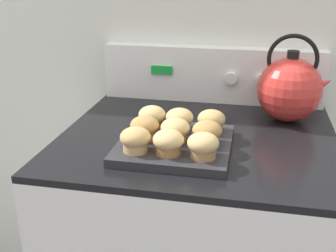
{
  "coord_description": "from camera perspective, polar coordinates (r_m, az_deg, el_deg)",
  "views": [
    {
      "loc": [
        0.14,
        -0.73,
        1.34
      ],
      "look_at": [
        -0.07,
        0.26,
        0.95
      ],
      "focal_mm": 45.0,
      "sensor_mm": 36.0,
      "label": 1
    }
  ],
  "objects": [
    {
      "name": "muffin_r1_c2",
      "position": [
        1.05,
        5.32,
        -0.91
      ],
      "size": [
        0.07,
        0.07,
        0.06
      ],
      "color": "#A37A4C",
      "rests_on": "muffin_pan"
    },
    {
      "name": "muffin_r0_c1",
      "position": [
        1.0,
        0.06,
        -2.21
      ],
      "size": [
        0.07,
        0.07,
        0.06
      ],
      "color": "olive",
      "rests_on": "muffin_pan"
    },
    {
      "name": "muffin_r0_c2",
      "position": [
        0.98,
        4.78,
        -2.64
      ],
      "size": [
        0.07,
        0.07,
        0.06
      ],
      "color": "#A37A4C",
      "rests_on": "muffin_pan"
    },
    {
      "name": "muffin_r0_c0",
      "position": [
        1.01,
        -4.43,
        -1.85
      ],
      "size": [
        0.07,
        0.07,
        0.06
      ],
      "color": "tan",
      "rests_on": "muffin_pan"
    },
    {
      "name": "control_panel",
      "position": [
        1.45,
        5.99,
        6.95
      ],
      "size": [
        0.74,
        0.07,
        0.19
      ],
      "color": "white",
      "rests_on": "stove_range"
    },
    {
      "name": "muffin_r2_c0",
      "position": [
        1.16,
        -2.17,
        1.27
      ],
      "size": [
        0.07,
        0.07,
        0.06
      ],
      "color": "olive",
      "rests_on": "muffin_pan"
    },
    {
      "name": "wall_back",
      "position": [
        1.46,
        6.5,
        15.63
      ],
      "size": [
        8.0,
        0.05,
        2.4
      ],
      "color": "silver",
      "rests_on": "ground_plane"
    },
    {
      "name": "muffin_pan",
      "position": [
        1.08,
        0.95,
        -2.56
      ],
      "size": [
        0.28,
        0.28,
        0.02
      ],
      "color": "#28282D",
      "rests_on": "stove_range"
    },
    {
      "name": "muffin_r2_c2",
      "position": [
        1.13,
        5.9,
        0.69
      ],
      "size": [
        0.07,
        0.07,
        0.06
      ],
      "color": "#A37A4C",
      "rests_on": "muffin_pan"
    },
    {
      "name": "muffin_r1_c0",
      "position": [
        1.08,
        -3.18,
        -0.21
      ],
      "size": [
        0.07,
        0.07,
        0.06
      ],
      "color": "#A37A4C",
      "rests_on": "muffin_pan"
    },
    {
      "name": "tea_kettle",
      "position": [
        1.3,
        16.19,
        4.92
      ],
      "size": [
        0.22,
        0.19,
        0.26
      ],
      "color": "red",
      "rests_on": "stove_range"
    },
    {
      "name": "muffin_r2_c1",
      "position": [
        1.14,
        1.57,
        0.92
      ],
      "size": [
        0.07,
        0.07,
        0.06
      ],
      "color": "tan",
      "rests_on": "muffin_pan"
    },
    {
      "name": "muffin_r1_c1",
      "position": [
        1.07,
        0.99,
        -0.55
      ],
      "size": [
        0.07,
        0.07,
        0.06
      ],
      "color": "#A37A4C",
      "rests_on": "muffin_pan"
    }
  ]
}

